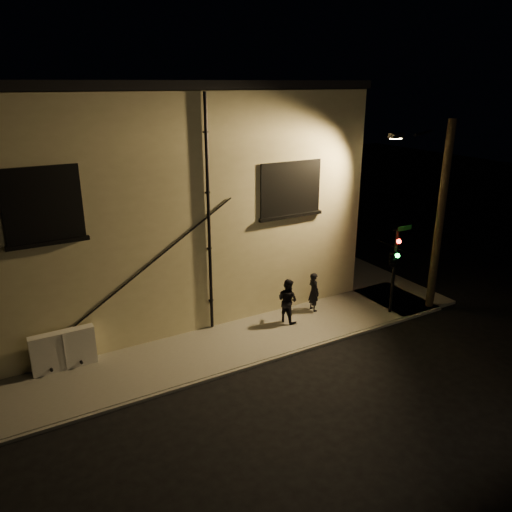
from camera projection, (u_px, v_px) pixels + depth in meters
ground at (296, 353)px, 17.03m from camera, size 90.00×90.00×0.00m
sidewalk at (262, 298)px, 21.18m from camera, size 21.00×16.00×0.12m
building at (125, 188)px, 21.54m from camera, size 16.20×12.23×8.80m
utility_cabinet at (64, 350)px, 15.69m from camera, size 1.96×0.33×1.29m
pedestrian_a at (314, 292)px, 19.67m from camera, size 0.40×0.59×1.59m
pedestrian_b at (288, 300)px, 18.74m from camera, size 0.88×0.99×1.71m
traffic_signal at (394, 258)px, 18.82m from camera, size 1.23×2.05×3.49m
streetlamp_pole at (438, 214)px, 19.09m from camera, size 2.03×1.40×7.51m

